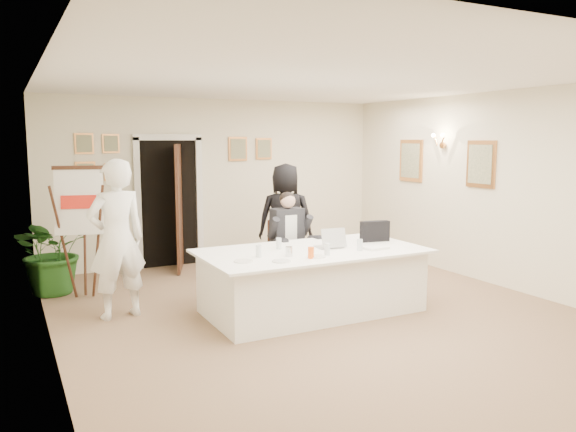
% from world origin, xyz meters
% --- Properties ---
extents(floor, '(7.00, 7.00, 0.00)m').
position_xyz_m(floor, '(0.00, 0.00, 0.00)').
color(floor, brown).
rests_on(floor, ground).
extents(ceiling, '(6.00, 7.00, 0.02)m').
position_xyz_m(ceiling, '(0.00, 0.00, 2.80)').
color(ceiling, white).
rests_on(ceiling, wall_back).
extents(wall_back, '(6.00, 0.10, 2.80)m').
position_xyz_m(wall_back, '(0.00, 3.50, 1.40)').
color(wall_back, '#F2EBCD').
rests_on(wall_back, floor).
extents(wall_left, '(0.10, 7.00, 2.80)m').
position_xyz_m(wall_left, '(-3.00, 0.00, 1.40)').
color(wall_left, '#F2EBCD').
rests_on(wall_left, floor).
extents(wall_right, '(0.10, 7.00, 2.80)m').
position_xyz_m(wall_right, '(3.00, 0.00, 1.40)').
color(wall_right, '#F2EBCD').
rests_on(wall_right, floor).
extents(doorway, '(1.14, 0.86, 2.20)m').
position_xyz_m(doorway, '(-0.88, 3.32, 1.04)').
color(doorway, black).
rests_on(doorway, floor).
extents(pictures_back_wall, '(3.40, 0.06, 0.80)m').
position_xyz_m(pictures_back_wall, '(-0.80, 3.47, 1.85)').
color(pictures_back_wall, '#D38948').
rests_on(pictures_back_wall, wall_back).
extents(pictures_right_wall, '(0.06, 2.20, 0.80)m').
position_xyz_m(pictures_right_wall, '(2.97, 1.20, 1.75)').
color(pictures_right_wall, '#D38948').
rests_on(pictures_right_wall, wall_right).
extents(wall_sconce, '(0.20, 0.30, 0.24)m').
position_xyz_m(wall_sconce, '(2.90, 1.20, 2.10)').
color(wall_sconce, '#B17338').
rests_on(wall_sconce, wall_right).
extents(conference_table, '(2.73, 1.46, 0.78)m').
position_xyz_m(conference_table, '(-0.03, 0.14, 0.39)').
color(conference_table, white).
rests_on(conference_table, floor).
extents(seated_man, '(0.72, 0.75, 1.41)m').
position_xyz_m(seated_man, '(0.17, 1.16, 0.70)').
color(seated_man, black).
rests_on(seated_man, floor).
extents(flip_chart, '(0.63, 0.46, 1.74)m').
position_xyz_m(flip_chart, '(-2.47, 2.02, 0.80)').
color(flip_chart, '#321B10').
rests_on(flip_chart, floor).
extents(standing_man, '(0.76, 0.56, 1.89)m').
position_xyz_m(standing_man, '(-2.20, 0.99, 0.95)').
color(standing_man, white).
rests_on(standing_man, floor).
extents(standing_woman, '(1.01, 0.88, 1.75)m').
position_xyz_m(standing_woman, '(0.54, 2.00, 0.88)').
color(standing_woman, black).
rests_on(standing_woman, floor).
extents(potted_palm, '(1.44, 1.40, 1.22)m').
position_xyz_m(potted_palm, '(-2.80, 2.50, 0.61)').
color(potted_palm, '#21551C').
rests_on(potted_palm, floor).
extents(laptop, '(0.35, 0.37, 0.28)m').
position_xyz_m(laptop, '(0.23, 0.19, 0.91)').
color(laptop, '#B7BABC').
rests_on(laptop, conference_table).
extents(laptop_bag, '(0.40, 0.17, 0.27)m').
position_xyz_m(laptop_bag, '(0.99, 0.27, 0.91)').
color(laptop_bag, black).
rests_on(laptop_bag, conference_table).
extents(paper_stack, '(0.32, 0.23, 0.03)m').
position_xyz_m(paper_stack, '(0.69, -0.17, 0.79)').
color(paper_stack, white).
rests_on(paper_stack, conference_table).
extents(plate_left, '(0.26, 0.26, 0.01)m').
position_xyz_m(plate_left, '(-1.05, -0.11, 0.78)').
color(plate_left, white).
rests_on(plate_left, conference_table).
extents(plate_mid, '(0.22, 0.22, 0.01)m').
position_xyz_m(plate_mid, '(-0.67, -0.30, 0.78)').
color(plate_mid, white).
rests_on(plate_mid, conference_table).
extents(plate_near, '(0.25, 0.25, 0.01)m').
position_xyz_m(plate_near, '(-0.20, -0.26, 0.78)').
color(plate_near, white).
rests_on(plate_near, conference_table).
extents(glass_a, '(0.07, 0.07, 0.14)m').
position_xyz_m(glass_a, '(-0.79, 0.05, 0.84)').
color(glass_a, silver).
rests_on(glass_a, conference_table).
extents(glass_b, '(0.08, 0.08, 0.14)m').
position_xyz_m(glass_b, '(-0.03, -0.22, 0.84)').
color(glass_b, silver).
rests_on(glass_b, conference_table).
extents(glass_c, '(0.08, 0.08, 0.14)m').
position_xyz_m(glass_c, '(0.46, -0.17, 0.84)').
color(glass_c, silver).
rests_on(glass_c, conference_table).
extents(glass_d, '(0.08, 0.08, 0.14)m').
position_xyz_m(glass_d, '(-0.38, 0.37, 0.84)').
color(glass_d, silver).
rests_on(glass_d, conference_table).
extents(oj_glass, '(0.08, 0.08, 0.13)m').
position_xyz_m(oj_glass, '(-0.29, -0.29, 0.84)').
color(oj_glass, '#FF5F15').
rests_on(oj_glass, conference_table).
extents(steel_jug, '(0.10, 0.10, 0.11)m').
position_xyz_m(steel_jug, '(-0.46, -0.07, 0.83)').
color(steel_jug, silver).
rests_on(steel_jug, conference_table).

